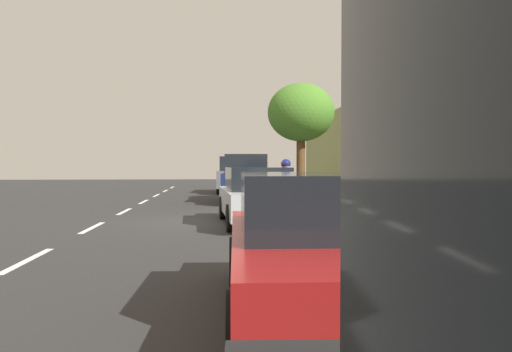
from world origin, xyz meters
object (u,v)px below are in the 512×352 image
Objects in this scene: parked_suv_grey_farthest at (237,174)px; cyclist_with_backpack at (287,184)px; bicycle_at_curb at (277,208)px; parked_sedan_silver_mid at (257,196)px; street_tree_mid_block at (301,113)px; parked_sedan_red_second at (317,247)px; parked_suv_dark_blue_far at (246,178)px.

parked_suv_grey_farthest is 14.02m from cyclist_with_backpack.
parked_suv_grey_farthest is 13.59m from bicycle_at_curb.
bicycle_at_curb is (0.65, -13.56, -0.64)m from parked_suv_grey_farthest.
parked_sedan_silver_mid is 14.12m from parked_suv_grey_farthest.
street_tree_mid_block reaches higher than bicycle_at_curb.
parked_suv_grey_farthest is 8.07m from street_tree_mid_block.
parked_sedan_red_second is 2.79× the size of bicycle_at_curb.
bicycle_at_curb is at bearing 116.71° from cyclist_with_backpack.
parked_suv_dark_blue_far is at bearing 160.83° from street_tree_mid_block.
street_tree_mid_block reaches higher than parked_sedan_silver_mid.
street_tree_mid_block is at bearing -71.92° from parked_suv_grey_farthest.
parked_suv_grey_farthest is at bearing 90.26° from parked_sedan_silver_mid.
parked_sedan_red_second is 15.66m from parked_suv_dark_blue_far.
cyclist_with_backpack reaches higher than parked_sedan_silver_mid.
cyclist_with_backpack is 7.37m from street_tree_mid_block.
cyclist_with_backpack is (0.80, 0.12, 0.31)m from parked_sedan_silver_mid.
street_tree_mid_block is (2.29, 14.89, 2.91)m from parked_sedan_red_second.
parked_suv_grey_farthest is at bearing 91.49° from parked_suv_dark_blue_far.
parked_sedan_silver_mid is at bearing -90.78° from parked_suv_dark_blue_far.
parked_suv_dark_blue_far is 3.00× the size of bicycle_at_curb.
parked_suv_grey_farthest is (-0.08, 22.14, 0.27)m from parked_sedan_red_second.
parked_sedan_red_second is 15.34m from street_tree_mid_block.
bicycle_at_curb is (0.48, -7.07, -0.64)m from parked_suv_dark_blue_far.
parked_suv_dark_blue_far is (0.09, 15.65, 0.27)m from parked_sedan_red_second.
parked_sedan_red_second is at bearing -93.81° from bicycle_at_curb.
bicycle_at_curb is 0.84m from cyclist_with_backpack.
street_tree_mid_block reaches higher than parked_sedan_red_second.
parked_sedan_red_second is at bearing -89.89° from parked_sedan_silver_mid.
parked_suv_dark_blue_far is 1.01× the size of street_tree_mid_block.
street_tree_mid_block is (2.37, -7.26, 2.63)m from parked_suv_grey_farthest.
parked_suv_dark_blue_far is 7.53m from cyclist_with_backpack.
parked_suv_grey_farthest reaches higher than cyclist_with_backpack.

